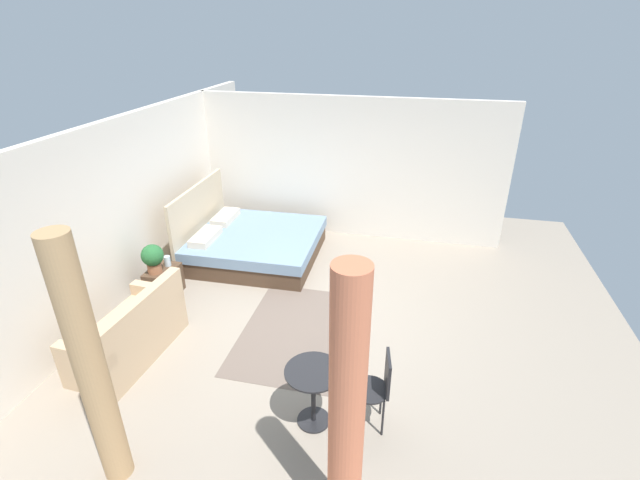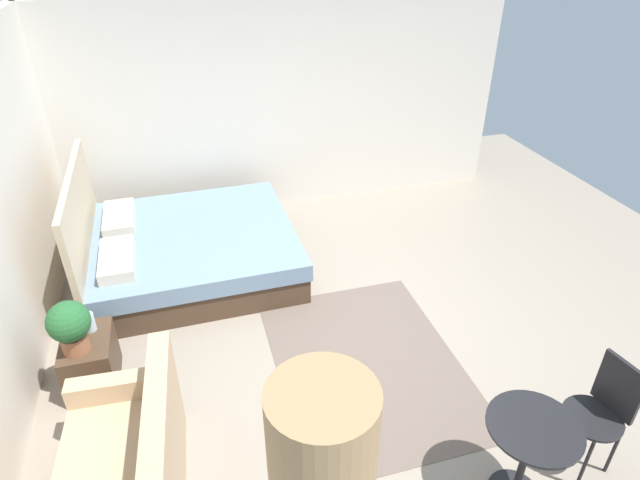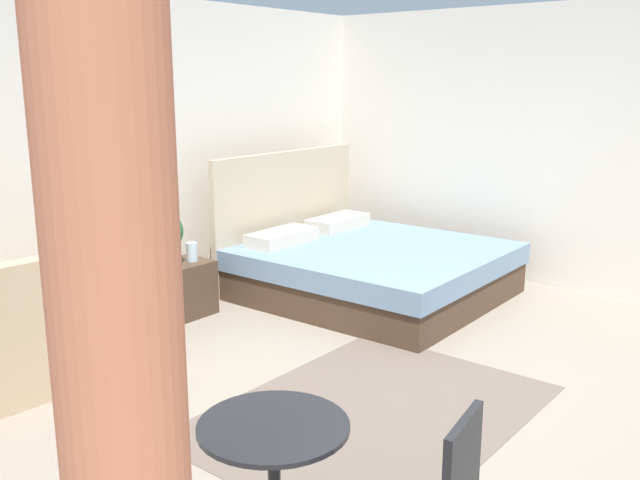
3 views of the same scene
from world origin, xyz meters
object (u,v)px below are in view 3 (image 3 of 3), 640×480
at_px(couch, 55,334).
at_px(nightstand, 179,290).
at_px(bed, 367,266).
at_px(potted_plant, 164,235).
at_px(vase, 192,252).
at_px(balcony_table, 274,474).

height_order(couch, nightstand, couch).
distance_m(bed, potted_plant, 1.91).
relative_size(bed, vase, 13.68).
bearing_deg(couch, balcony_table, -102.01).
relative_size(couch, balcony_table, 2.22).
relative_size(bed, couch, 1.43).
bearing_deg(balcony_table, bed, 29.86).
bearing_deg(vase, nightstand, 161.69).
xyz_separation_m(bed, vase, (-1.39, 0.84, 0.27)).
xyz_separation_m(bed, couch, (-2.86, 0.55, 0.04)).
bearing_deg(couch, nightstand, 13.81).
height_order(potted_plant, vase, potted_plant).
distance_m(couch, balcony_table, 2.55).
distance_m(potted_plant, vase, 0.29).
bearing_deg(potted_plant, vase, -20.89).
bearing_deg(couch, bed, -10.82).
height_order(bed, vase, bed).
bearing_deg(balcony_table, potted_plant, 58.26).
xyz_separation_m(bed, balcony_table, (-3.38, -1.94, 0.20)).
relative_size(nightstand, vase, 3.34).
height_order(couch, vase, couch).
bearing_deg(vase, balcony_table, -125.62).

